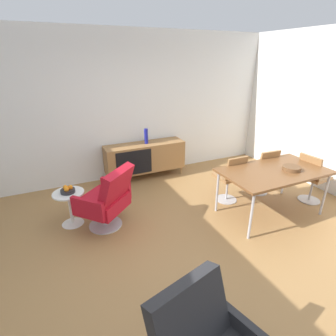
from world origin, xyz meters
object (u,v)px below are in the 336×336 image
Objects in this scene: wooden_bowl_on_table at (291,168)px; dining_chair_back_right at (263,170)px; dining_table at (274,173)px; dining_chair_far_end at (312,176)px; dining_chair_back_left at (231,176)px; sideboard at (145,157)px; lounge_chair_red at (107,198)px; fruit_bowl at (68,190)px; vase_cobalt at (146,136)px; side_table_round at (70,205)px.

dining_chair_back_right is at bearing 79.96° from wooden_bowl_on_table.
dining_table is 1.87× the size of dining_chair_far_end.
dining_chair_far_end is 1.36m from dining_chair_back_left.
sideboard is at bearing 121.26° from dining_chair_back_left.
sideboard is at bearing 136.50° from dining_chair_back_right.
dining_chair_back_right is 2.73m from lounge_chair_red.
dining_chair_far_end reaches higher than fruit_bowl.
sideboard is 1.00× the size of dining_table.
dining_chair_far_end is at bearing -44.73° from vase_cobalt.
dining_table is at bearing 179.73° from dining_chair_far_end.
vase_cobalt is 0.35× the size of dining_chair_back_right.
side_table_round is 2.60× the size of fruit_bowl.
sideboard is 3.04m from dining_chair_far_end.
dining_table is 0.92m from dining_chair_far_end.
wooden_bowl_on_table is at bearing -55.59° from sideboard.
vase_cobalt reaches higher than dining_chair_back_right.
dining_chair_back_left is at bearing 155.55° from dining_chair_far_end.
lounge_chair_red is at bearing 163.00° from wooden_bowl_on_table.
wooden_bowl_on_table is 3.32m from side_table_round.
dining_chair_far_end and dining_chair_back_left have the same top height.
fruit_bowl is (-1.57, -1.12, 0.12)m from sideboard.
wooden_bowl_on_table is at bearing -19.57° from fruit_bowl.
wooden_bowl_on_table is 3.29m from fruit_bowl.
lounge_chair_red is at bearing 163.82° from dining_table.
fruit_bowl is at bearing 160.89° from dining_table.
side_table_round is at bearing -144.50° from sideboard.
sideboard is 1.87× the size of dining_chair_back_left.
dining_chair_back_right reaches higher than wooden_bowl_on_table.
sideboard reaches higher than fruit_bowl.
dining_chair_far_end is at bearing -14.87° from side_table_round.
dining_chair_far_end is 1.00× the size of dining_chair_back_left.
dining_chair_back_left is at bearing -3.74° from lounge_chair_red.
dining_chair_far_end is (2.14, -2.12, -0.40)m from vase_cobalt.
lounge_chair_red is (-2.61, 0.80, -0.30)m from wooden_bowl_on_table.
side_table_round is at bearing 160.43° from wooden_bowl_on_table.
dining_table is at bearing 154.87° from wooden_bowl_on_table.
lounge_chair_red is at bearing -32.00° from side_table_round.
lounge_chair_red is (-2.04, 0.13, -0.00)m from dining_chair_back_left.
dining_chair_back_left is 1.65× the size of side_table_round.
dining_chair_back_right reaches higher than side_table_round.
fruit_bowl reaches higher than side_table_round.
fruit_bowl is (-3.21, 0.43, 0.09)m from dining_chair_back_right.
dining_chair_far_end is (0.89, -0.00, -0.23)m from dining_table.
sideboard is 1.94m from side_table_round.
dining_chair_far_end is at bearing -0.27° from dining_table.
dining_chair_back_left is (-0.35, 0.56, -0.23)m from dining_table.
dining_chair_back_right reaches higher than dining_table.
dining_chair_far_end is (0.66, 0.10, -0.30)m from wooden_bowl_on_table.
wooden_bowl_on_table is (1.52, -2.22, 0.33)m from sideboard.
side_table_round is at bearing 148.00° from lounge_chair_red.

